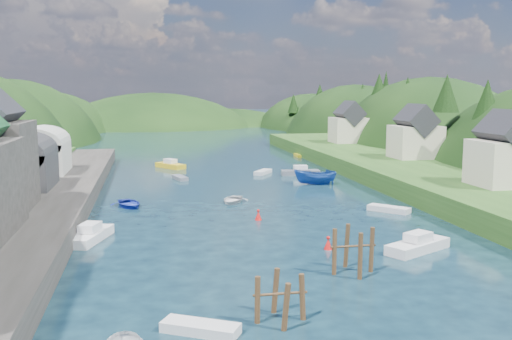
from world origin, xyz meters
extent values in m
plane|color=black|center=(0.00, 50.00, 0.00)|extent=(600.00, 600.00, 0.00)
ellipsoid|color=black|center=(-45.00, 118.00, -8.43)|extent=(44.00, 75.56, 48.19)
ellipsoid|color=black|center=(-45.00, 160.00, -6.82)|extent=(44.00, 75.56, 39.00)
ellipsoid|color=black|center=(45.00, 75.00, -8.40)|extent=(36.00, 75.56, 48.00)
ellipsoid|color=black|center=(45.00, 118.00, -7.78)|extent=(36.00, 75.56, 44.49)
ellipsoid|color=black|center=(45.00, 160.00, -6.30)|extent=(36.00, 75.56, 36.00)
ellipsoid|color=black|center=(-10.00, 170.00, -10.00)|extent=(80.00, 60.00, 44.00)
ellipsoid|color=black|center=(18.00, 180.00, -12.00)|extent=(70.00, 56.00, 36.00)
cone|color=black|center=(-39.32, 81.97, 8.51)|extent=(5.28, 5.28, 5.34)
cone|color=black|center=(-42.16, 96.28, 12.39)|extent=(4.77, 4.77, 6.70)
cone|color=black|center=(-37.12, 100.42, 8.79)|extent=(4.07, 4.07, 5.60)
cone|color=black|center=(-38.76, 115.06, 9.77)|extent=(4.56, 4.56, 8.13)
cone|color=black|center=(-43.75, 126.75, 8.37)|extent=(4.75, 4.75, 6.07)
cone|color=black|center=(-40.70, 137.34, 8.63)|extent=(4.27, 4.27, 6.55)
cone|color=black|center=(35.82, 40.08, 10.54)|extent=(5.29, 5.29, 7.83)
cone|color=black|center=(33.50, 47.24, 12.40)|extent=(4.07, 4.07, 5.83)
cone|color=black|center=(40.36, 59.08, 7.99)|extent=(3.40, 3.40, 5.45)
cone|color=black|center=(39.20, 72.75, 11.29)|extent=(4.94, 4.94, 8.53)
cone|color=black|center=(37.33, 82.63, 12.75)|extent=(5.25, 5.25, 7.39)
cone|color=black|center=(42.75, 91.57, 12.89)|extent=(3.36, 3.36, 8.85)
cone|color=black|center=(43.19, 107.29, 10.87)|extent=(4.57, 4.57, 7.43)
cone|color=black|center=(39.69, 118.78, 9.09)|extent=(3.59, 3.59, 6.31)
cone|color=black|center=(38.69, 130.21, 11.64)|extent=(4.14, 4.14, 6.11)
cone|color=black|center=(33.80, 142.39, 8.69)|extent=(3.83, 3.83, 6.08)
cube|color=#2D2B28|center=(-24.00, 20.00, 1.00)|extent=(12.00, 110.00, 2.00)
cube|color=#2D2D30|center=(-26.00, 33.00, 4.00)|extent=(7.00, 9.00, 4.00)
cylinder|color=#2D2D30|center=(-26.00, 33.00, 6.00)|extent=(7.00, 9.00, 7.00)
cube|color=#B2B2A8|center=(-26.00, 45.00, 4.00)|extent=(7.00, 9.00, 4.00)
cylinder|color=#B2B2A8|center=(-26.00, 45.00, 6.00)|extent=(7.00, 9.00, 7.00)
cube|color=#234719|center=(25.00, 40.00, 1.20)|extent=(16.00, 120.00, 2.40)
cube|color=beige|center=(27.00, 22.00, 4.90)|extent=(7.00, 6.00, 5.00)
cube|color=black|center=(27.00, 22.00, 8.24)|extent=(5.15, 6.24, 5.15)
cube|color=beige|center=(29.00, 48.00, 4.90)|extent=(7.00, 6.00, 5.00)
cube|color=black|center=(29.00, 48.00, 8.24)|extent=(5.15, 6.24, 5.15)
cube|color=beige|center=(28.00, 75.00, 4.90)|extent=(7.00, 6.00, 5.00)
cube|color=black|center=(28.00, 75.00, 8.24)|extent=(5.15, 6.24, 5.15)
cylinder|color=#382314|center=(-3.47, -4.38, 1.05)|extent=(0.32, 0.32, 3.29)
cylinder|color=#382314|center=(-4.76, -3.09, 1.05)|extent=(0.32, 0.32, 3.29)
cylinder|color=#382314|center=(-6.06, -4.38, 1.05)|extent=(0.32, 0.32, 3.29)
cylinder|color=#382314|center=(-4.76, -5.67, 1.05)|extent=(0.32, 0.32, 3.29)
cylinder|color=#382314|center=(-4.76, -4.38, 1.61)|extent=(3.10, 0.16, 0.16)
cylinder|color=#382314|center=(3.62, 2.97, 1.34)|extent=(0.32, 0.32, 3.88)
cylinder|color=#382314|center=(2.25, 4.35, 1.34)|extent=(0.32, 0.32, 3.88)
cylinder|color=#382314|center=(0.87, 2.97, 1.34)|extent=(0.32, 0.32, 3.88)
cylinder|color=#382314|center=(2.25, 1.59, 1.34)|extent=(0.32, 0.32, 3.88)
cylinder|color=#382314|center=(2.25, 2.97, 1.97)|extent=(3.31, 0.16, 0.16)
cone|color=red|center=(2.43, 9.18, 0.45)|extent=(0.70, 0.70, 0.90)
sphere|color=red|center=(2.43, 9.18, 0.95)|extent=(0.30, 0.30, 0.30)
cone|color=red|center=(-1.17, 20.60, 0.45)|extent=(0.70, 0.70, 0.90)
sphere|color=red|center=(-1.17, 20.60, 0.95)|extent=(0.30, 0.30, 0.30)
imported|color=#1B4496|center=(10.58, 40.33, 0.98)|extent=(6.22, 3.67, 2.26)
cube|color=gold|center=(17.00, 72.76, 0.25)|extent=(1.44, 3.96, 0.55)
cube|color=#555861|center=(10.92, 49.16, 0.37)|extent=(5.94, 2.39, 0.81)
cube|color=silver|center=(10.92, 49.16, 1.16)|extent=(2.13, 1.50, 0.70)
cube|color=silver|center=(-9.29, -5.07, 0.27)|extent=(4.37, 3.26, 0.59)
imported|color=navy|center=(-14.09, 29.74, 0.34)|extent=(4.74, 5.60, 0.99)
cube|color=silver|center=(9.35, 7.29, 0.38)|extent=(6.32, 4.70, 0.85)
cube|color=silver|center=(9.35, 7.29, 1.20)|extent=(2.55, 2.26, 0.70)
cube|color=slate|center=(-7.40, 48.23, 0.25)|extent=(2.28, 4.10, 0.55)
cube|color=gold|center=(-8.28, 60.93, 0.38)|extent=(5.01, 6.03, 0.84)
cube|color=silver|center=(-8.28, 60.93, 1.19)|extent=(2.32, 2.50, 0.70)
cube|color=silver|center=(5.55, 51.52, 0.27)|extent=(3.51, 4.33, 0.60)
cube|color=silver|center=(-16.92, 15.51, 0.38)|extent=(3.77, 6.36, 0.85)
cube|color=silver|center=(-16.92, 15.51, 1.20)|extent=(1.98, 2.44, 0.70)
imported|color=silver|center=(-2.36, 30.08, 0.29)|extent=(4.53, 5.14, 0.88)
cube|color=silver|center=(13.28, 21.84, 0.28)|extent=(4.08, 4.31, 0.63)
camera|label=1|loc=(-11.77, -34.09, 12.88)|focal=40.00mm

